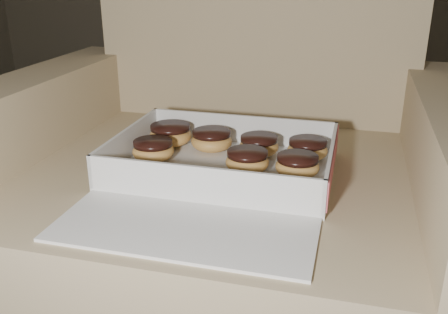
% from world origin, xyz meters
% --- Properties ---
extents(floor, '(4.50, 4.50, 0.00)m').
position_xyz_m(floor, '(0.00, 0.00, 0.00)').
color(floor, black).
rests_on(floor, ground).
extents(armchair, '(0.92, 0.78, 0.97)m').
position_xyz_m(armchair, '(0.22, -0.03, 0.30)').
color(armchair, tan).
rests_on(armchair, floor).
extents(bakery_box, '(0.39, 0.45, 0.07)m').
position_xyz_m(bakery_box, '(0.24, -0.16, 0.44)').
color(bakery_box, silver).
rests_on(bakery_box, armchair).
extents(donut_a, '(0.08, 0.08, 0.04)m').
position_xyz_m(donut_a, '(0.38, -0.04, 0.46)').
color(donut_a, '#EAAE51').
rests_on(donut_a, bakery_box).
extents(donut_b, '(0.08, 0.08, 0.04)m').
position_xyz_m(donut_b, '(0.19, -0.04, 0.46)').
color(donut_b, '#EAAE51').
rests_on(donut_b, bakery_box).
extents(donut_c, '(0.08, 0.08, 0.04)m').
position_xyz_m(donut_c, '(0.28, -0.13, 0.46)').
color(donut_c, '#EAAE51').
rests_on(donut_c, bakery_box).
extents(donut_d, '(0.08, 0.08, 0.04)m').
position_xyz_m(donut_d, '(0.28, -0.04, 0.46)').
color(donut_d, '#EAAE51').
rests_on(donut_d, bakery_box).
extents(donut_e, '(0.09, 0.09, 0.04)m').
position_xyz_m(donut_e, '(0.10, -0.03, 0.46)').
color(donut_e, '#EAAE51').
rests_on(donut_e, bakery_box).
extents(donut_f, '(0.08, 0.08, 0.04)m').
position_xyz_m(donut_f, '(0.10, -0.12, 0.46)').
color(donut_f, '#EAAE51').
rests_on(donut_f, bakery_box).
extents(donut_g, '(0.08, 0.08, 0.04)m').
position_xyz_m(donut_g, '(0.37, -0.12, 0.46)').
color(donut_g, '#EAAE51').
rests_on(donut_g, bakery_box).
extents(crumb_a, '(0.01, 0.01, 0.00)m').
position_xyz_m(crumb_a, '(0.34, -0.17, 0.44)').
color(crumb_a, black).
rests_on(crumb_a, bakery_box).
extents(crumb_b, '(0.01, 0.01, 0.00)m').
position_xyz_m(crumb_b, '(0.18, -0.14, 0.44)').
color(crumb_b, black).
rests_on(crumb_b, bakery_box).
extents(crumb_c, '(0.01, 0.01, 0.00)m').
position_xyz_m(crumb_c, '(0.09, -0.15, 0.44)').
color(crumb_c, black).
rests_on(crumb_c, bakery_box).
extents(crumb_d, '(0.01, 0.01, 0.00)m').
position_xyz_m(crumb_d, '(0.39, -0.24, 0.44)').
color(crumb_d, black).
rests_on(crumb_d, bakery_box).
extents(crumb_e, '(0.01, 0.01, 0.00)m').
position_xyz_m(crumb_e, '(0.30, -0.14, 0.44)').
color(crumb_e, black).
rests_on(crumb_e, bakery_box).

